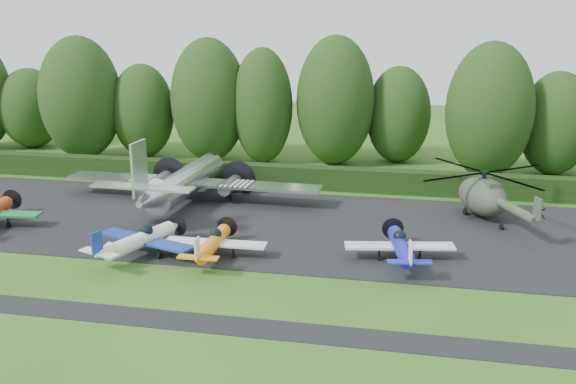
% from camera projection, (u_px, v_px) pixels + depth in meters
% --- Properties ---
extents(ground, '(160.00, 160.00, 0.00)m').
position_uv_depth(ground, '(187.00, 274.00, 38.66)').
color(ground, '#265A19').
rests_on(ground, ground).
extents(apron, '(70.00, 18.00, 0.01)m').
position_uv_depth(apron, '(233.00, 223.00, 48.11)').
color(apron, black).
rests_on(apron, ground).
extents(taxiway_verge, '(70.00, 2.00, 0.00)m').
position_uv_depth(taxiway_verge, '(147.00, 318.00, 32.99)').
color(taxiway_verge, black).
rests_on(taxiway_verge, ground).
extents(hedgerow, '(90.00, 1.60, 2.00)m').
position_uv_depth(hedgerow, '(267.00, 186.00, 58.50)').
color(hedgerow, black).
rests_on(hedgerow, ground).
extents(transport_plane, '(21.89, 16.79, 7.02)m').
position_uv_depth(transport_plane, '(185.00, 182.00, 52.20)').
color(transport_plane, white).
rests_on(transport_plane, ground).
extents(light_plane_white, '(7.24, 7.61, 2.78)m').
position_uv_depth(light_plane_white, '(140.00, 240.00, 41.06)').
color(light_plane_white, white).
rests_on(light_plane_white, ground).
extents(light_plane_orange, '(6.64, 6.98, 2.55)m').
position_uv_depth(light_plane_orange, '(213.00, 243.00, 40.77)').
color(light_plane_orange, orange).
rests_on(light_plane_orange, ground).
extents(light_plane_blue, '(6.92, 7.27, 2.66)m').
position_uv_depth(light_plane_blue, '(401.00, 246.00, 40.09)').
color(light_plane_blue, '#1B1FA7').
rests_on(light_plane_blue, ground).
extents(helicopter, '(11.40, 13.34, 3.67)m').
position_uv_depth(helicopter, '(483.00, 193.00, 48.72)').
color(helicopter, '#323B2D').
rests_on(helicopter, ground).
extents(tree_0, '(6.80, 6.80, 10.03)m').
position_uv_depth(tree_0, '(556.00, 124.00, 61.43)').
color(tree_0, black).
rests_on(tree_0, ground).
extents(tree_1, '(6.70, 6.70, 10.13)m').
position_uv_depth(tree_1, '(143.00, 111.00, 69.21)').
color(tree_1, black).
rests_on(tree_1, ground).
extents(tree_2, '(7.24, 7.24, 9.23)m').
position_uv_depth(tree_2, '(31.00, 108.00, 74.52)').
color(tree_2, black).
rests_on(tree_2, ground).
extents(tree_4, '(6.24, 6.24, 11.98)m').
position_uv_depth(tree_4, '(263.00, 106.00, 66.21)').
color(tree_4, black).
rests_on(tree_4, ground).
extents(tree_6, '(6.67, 6.67, 10.08)m').
position_uv_depth(tree_6, '(398.00, 115.00, 66.79)').
color(tree_6, black).
rests_on(tree_6, ground).
extents(tree_7, '(7.99, 7.99, 13.22)m').
position_uv_depth(tree_7, '(335.00, 101.00, 65.48)').
color(tree_7, black).
rests_on(tree_7, ground).
extents(tree_9, '(8.01, 8.01, 12.92)m').
position_uv_depth(tree_9, '(209.00, 100.00, 67.20)').
color(tree_9, black).
rests_on(tree_9, ground).
extents(tree_10, '(8.60, 8.60, 13.06)m').
position_uv_depth(tree_10, '(81.00, 98.00, 68.26)').
color(tree_10, black).
rests_on(tree_10, ground).
extents(tree_11, '(8.17, 8.17, 12.83)m').
position_uv_depth(tree_11, '(489.00, 110.00, 60.15)').
color(tree_11, black).
rests_on(tree_11, ground).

